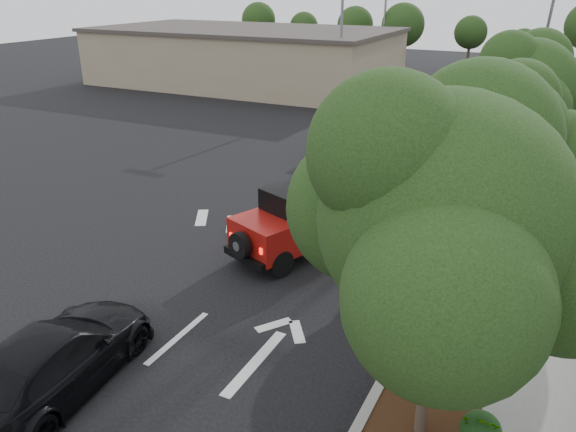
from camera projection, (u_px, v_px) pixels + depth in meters
The scene contains 15 objects.
ground at pixel (178, 338), 12.60m from camera, with size 120.00×120.00×0.00m, color black.
curb at pixel (479, 197), 20.57m from camera, with size 0.20×70.00×0.15m, color #9E9B93.
planting_strip at pixel (507, 202), 20.17m from camera, with size 1.80×70.00×0.12m, color black.
sidewalk at pixel (565, 211), 19.38m from camera, with size 2.00×70.00×0.12m, color gray.
commercial_building at pixel (244, 57), 43.18m from camera, with size 22.00×12.00×4.00m, color gray.
transmission_tower at pixel (562, 72), 49.73m from camera, with size 7.00×4.00×28.00m, color slate, non-canonical shape.
street_tree_mid at pixel (483, 268), 15.65m from camera, with size 3.20×3.20×5.32m, color black, non-canonical shape.
street_tree_far at pixel (510, 195), 21.01m from camera, with size 3.40×3.40×5.62m, color black, non-canonical shape.
light_pole_a at pixel (339, 104), 36.73m from camera, with size 2.00×0.22×9.00m, color slate, non-canonical shape.
light_pole_b at pixel (381, 77), 47.05m from camera, with size 2.00×0.22×9.00m, color slate, non-canonical shape.
red_jeep at pixel (299, 220), 16.20m from camera, with size 2.92×4.08×2.00m.
silver_suv_ahead at pixel (366, 191), 19.25m from camera, with size 2.44×5.30×1.47m, color #B2B5BA.
black_suv_oncoming at pixel (54, 359), 10.77m from camera, with size 1.93×4.74×1.38m, color black.
silver_sedan_oncoming at pixel (350, 136), 26.04m from camera, with size 1.61×4.62×1.52m, color #A1A5A9.
parked_suv at pixel (306, 89), 37.20m from camera, with size 1.88×4.67×1.59m, color #B2B6BA.
Camera 1 is at (6.94, -8.34, 7.39)m, focal length 35.00 mm.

